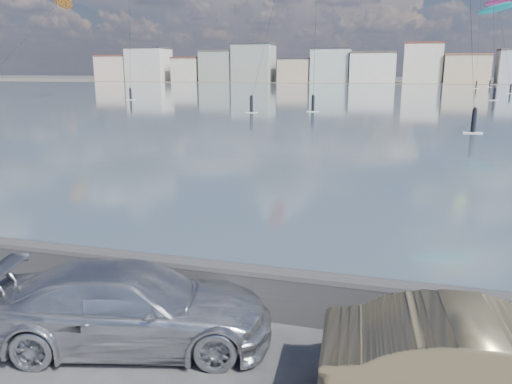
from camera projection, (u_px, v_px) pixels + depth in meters
bay_water at (378, 96)px, 93.21m from camera, size 500.00×177.00×0.00m
far_shore_strip at (390, 82)px, 194.59m from camera, size 500.00×60.00×0.00m
seawall at (191, 281)px, 10.11m from camera, size 400.00×0.36×1.08m
far_buildings at (394, 66)px, 179.72m from camera, size 240.79×13.26×14.60m
car_silver at (131, 306)px, 8.75m from camera, size 5.29×3.22×1.43m
car_champagne at (497, 372)px, 6.72m from camera, size 4.87×2.05×1.57m
kitesurfer_1 at (60, 0)px, 78.56m from camera, size 7.73×20.94×17.05m
kitesurfer_9 at (501, 2)px, 139.60m from camera, size 9.43×12.29×24.66m
kitesurfer_12 at (499, 9)px, 111.72m from camera, size 9.39×18.64×20.07m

